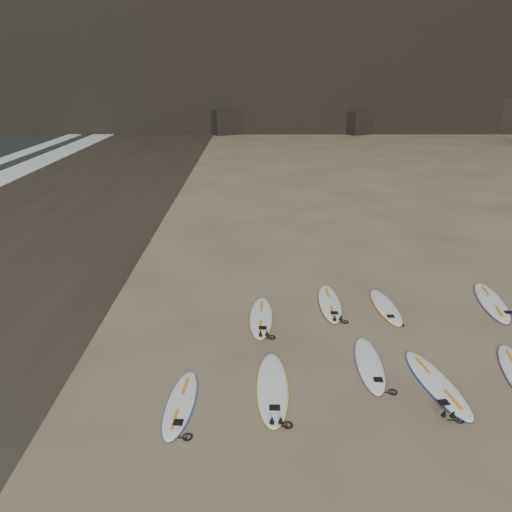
{
  "coord_description": "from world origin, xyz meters",
  "views": [
    {
      "loc": [
        -3.04,
        -9.44,
        6.19
      ],
      "look_at": [
        -2.93,
        3.24,
        1.5
      ],
      "focal_mm": 35.0,
      "sensor_mm": 36.0,
      "label": 1
    }
  ],
  "objects_px": {
    "surfboard_2": "(369,364)",
    "surfboard_5": "(261,317)",
    "surfboard_6": "(330,303)",
    "surfboard_1": "(272,387)",
    "surfboard_7": "(386,307)",
    "surfboard_3": "(437,383)",
    "surfboard_8": "(492,302)",
    "surfboard_0": "(181,403)"
  },
  "relations": [
    {
      "from": "surfboard_2",
      "to": "surfboard_5",
      "type": "distance_m",
      "value": 3.32
    },
    {
      "from": "surfboard_2",
      "to": "surfboard_5",
      "type": "xyz_separation_m",
      "value": [
        -2.39,
        2.31,
        0.0
      ]
    },
    {
      "from": "surfboard_2",
      "to": "surfboard_6",
      "type": "distance_m",
      "value": 3.17
    },
    {
      "from": "surfboard_1",
      "to": "surfboard_2",
      "type": "xyz_separation_m",
      "value": [
        2.21,
        0.85,
        -0.01
      ]
    },
    {
      "from": "surfboard_6",
      "to": "surfboard_7",
      "type": "distance_m",
      "value": 1.55
    },
    {
      "from": "surfboard_3",
      "to": "surfboard_6",
      "type": "distance_m",
      "value": 4.24
    },
    {
      "from": "surfboard_6",
      "to": "surfboard_8",
      "type": "height_order",
      "value": "surfboard_8"
    },
    {
      "from": "surfboard_0",
      "to": "surfboard_7",
      "type": "bearing_deg",
      "value": 43.49
    },
    {
      "from": "surfboard_0",
      "to": "surfboard_5",
      "type": "bearing_deg",
      "value": 69.52
    },
    {
      "from": "surfboard_5",
      "to": "surfboard_7",
      "type": "distance_m",
      "value": 3.54
    },
    {
      "from": "surfboard_2",
      "to": "surfboard_7",
      "type": "relative_size",
      "value": 1.01
    },
    {
      "from": "surfboard_3",
      "to": "surfboard_8",
      "type": "height_order",
      "value": "surfboard_8"
    },
    {
      "from": "surfboard_1",
      "to": "surfboard_7",
      "type": "bearing_deg",
      "value": 49.6
    },
    {
      "from": "surfboard_3",
      "to": "surfboard_5",
      "type": "relative_size",
      "value": 1.06
    },
    {
      "from": "surfboard_1",
      "to": "surfboard_8",
      "type": "relative_size",
      "value": 0.97
    },
    {
      "from": "surfboard_1",
      "to": "surfboard_7",
      "type": "distance_m",
      "value": 5.0
    },
    {
      "from": "surfboard_2",
      "to": "surfboard_3",
      "type": "xyz_separation_m",
      "value": [
        1.26,
        -0.74,
        0.0
      ]
    },
    {
      "from": "surfboard_6",
      "to": "surfboard_1",
      "type": "bearing_deg",
      "value": -112.19
    },
    {
      "from": "surfboard_1",
      "to": "surfboard_3",
      "type": "xyz_separation_m",
      "value": [
        3.47,
        0.11,
        -0.0
      ]
    },
    {
      "from": "surfboard_1",
      "to": "surfboard_2",
      "type": "bearing_deg",
      "value": 22.06
    },
    {
      "from": "surfboard_0",
      "to": "surfboard_2",
      "type": "relative_size",
      "value": 0.95
    },
    {
      "from": "surfboard_0",
      "to": "surfboard_5",
      "type": "xyz_separation_m",
      "value": [
        1.67,
        3.68,
        0.0
      ]
    },
    {
      "from": "surfboard_8",
      "to": "surfboard_3",
      "type": "bearing_deg",
      "value": -117.49
    },
    {
      "from": "surfboard_1",
      "to": "surfboard_5",
      "type": "relative_size",
      "value": 1.09
    },
    {
      "from": "surfboard_5",
      "to": "surfboard_6",
      "type": "distance_m",
      "value": 2.13
    },
    {
      "from": "surfboard_3",
      "to": "surfboard_7",
      "type": "height_order",
      "value": "surfboard_3"
    },
    {
      "from": "surfboard_8",
      "to": "surfboard_7",
      "type": "bearing_deg",
      "value": -165.54
    },
    {
      "from": "surfboard_7",
      "to": "surfboard_6",
      "type": "bearing_deg",
      "value": 167.73
    },
    {
      "from": "surfboard_3",
      "to": "surfboard_1",
      "type": "bearing_deg",
      "value": 172.23
    },
    {
      "from": "surfboard_0",
      "to": "surfboard_1",
      "type": "distance_m",
      "value": 1.91
    },
    {
      "from": "surfboard_1",
      "to": "surfboard_8",
      "type": "xyz_separation_m",
      "value": [
        6.41,
        4.02,
        0.0
      ]
    },
    {
      "from": "surfboard_0",
      "to": "surfboard_1",
      "type": "xyz_separation_m",
      "value": [
        1.84,
        0.52,
        0.01
      ]
    },
    {
      "from": "surfboard_5",
      "to": "surfboard_1",
      "type": "bearing_deg",
      "value": -84.56
    },
    {
      "from": "surfboard_3",
      "to": "surfboard_0",
      "type": "bearing_deg",
      "value": 177.17
    },
    {
      "from": "surfboard_7",
      "to": "surfboard_3",
      "type": "bearing_deg",
      "value": -90.77
    },
    {
      "from": "surfboard_3",
      "to": "surfboard_2",
      "type": "bearing_deg",
      "value": 139.9
    },
    {
      "from": "surfboard_2",
      "to": "surfboard_7",
      "type": "height_order",
      "value": "surfboard_2"
    },
    {
      "from": "surfboard_2",
      "to": "surfboard_8",
      "type": "distance_m",
      "value": 5.26
    },
    {
      "from": "surfboard_7",
      "to": "surfboard_8",
      "type": "xyz_separation_m",
      "value": [
        3.09,
        0.27,
        0.01
      ]
    },
    {
      "from": "surfboard_1",
      "to": "surfboard_3",
      "type": "height_order",
      "value": "surfboard_1"
    },
    {
      "from": "surfboard_6",
      "to": "surfboard_7",
      "type": "relative_size",
      "value": 1.08
    },
    {
      "from": "surfboard_7",
      "to": "surfboard_8",
      "type": "height_order",
      "value": "surfboard_8"
    }
  ]
}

